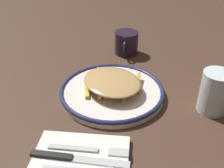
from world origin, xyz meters
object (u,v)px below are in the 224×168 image
Objects in this scene: fork at (89,150)px; plate at (112,91)px; fries_heap at (112,81)px; knife at (71,158)px; napkin at (80,162)px; water_glass at (215,92)px; coffee_mug at (126,43)px.

plate is at bearing 177.39° from fork.
knife is (0.27, -0.04, -0.02)m from fries_heap.
plate is 1.48× the size of napkin.
fries_heap is at bearing -163.35° from plate.
fork is at bearing -2.61° from plate.
plate reaches higher than knife.
water_glass is at bearing 129.21° from napkin.
fries_heap is 0.27m from knife.
fork is 1.56× the size of water_glass.
fork is 1.59× the size of coffee_mug.
napkin is 0.02m from knife.
knife is 1.86× the size of water_glass.
water_glass is at bearing 85.39° from plate.
napkin is (0.26, -0.02, -0.01)m from plate.
fork reaches higher than napkin.
plate is at bearing -1.05° from coffee_mug.
fries_heap reaches higher than napkin.
water_glass is 1.02× the size of coffee_mug.
water_glass is (0.03, 0.27, 0.01)m from fries_heap.
fries_heap is 0.28m from water_glass.
water_glass reaches higher than fries_heap.
plate is at bearing 16.65° from fries_heap.
plate reaches higher than fork.
fork is (0.23, -0.01, 0.00)m from plate.
coffee_mug reaches higher than fries_heap.
napkin is at bearing 91.33° from knife.
napkin is at bearing -2.96° from coffee_mug.
fries_heap is 2.06× the size of coffee_mug.
plate is 1.42× the size of knife.
knife is 1.89× the size of coffee_mug.
fork is 0.84× the size of knife.
napkin is at bearing -4.38° from fries_heap.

